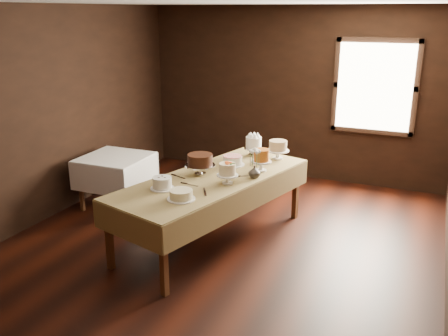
{
  "coord_description": "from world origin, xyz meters",
  "views": [
    {
      "loc": [
        2.18,
        -4.77,
        2.71
      ],
      "look_at": [
        0.0,
        0.2,
        0.95
      ],
      "focal_mm": 39.09,
      "sensor_mm": 36.0,
      "label": 1
    }
  ],
  "objects_px": {
    "cake_server_d": "(247,176)",
    "cake_chocolate": "(200,165)",
    "cake_meringue": "(254,147)",
    "cake_flowers": "(227,175)",
    "flower_vase": "(254,172)",
    "cake_server_a": "(193,185)",
    "cake_server_b": "(205,194)",
    "cake_speckled": "(278,150)",
    "cake_caramel": "(261,161)",
    "cake_swirl": "(162,183)",
    "cake_server_e": "(181,177)",
    "cake_lattice": "(233,161)",
    "display_table": "(212,182)",
    "cake_cream": "(181,195)",
    "side_table": "(115,162)",
    "cake_server_c": "(224,169)"
  },
  "relations": [
    {
      "from": "cake_server_d",
      "to": "cake_chocolate",
      "type": "bearing_deg",
      "value": 164.59
    },
    {
      "from": "cake_meringue",
      "to": "cake_flowers",
      "type": "bearing_deg",
      "value": -84.0
    },
    {
      "from": "cake_chocolate",
      "to": "flower_vase",
      "type": "bearing_deg",
      "value": 12.48
    },
    {
      "from": "cake_server_a",
      "to": "cake_server_b",
      "type": "relative_size",
      "value": 1.0
    },
    {
      "from": "cake_speckled",
      "to": "cake_flowers",
      "type": "height_order",
      "value": "cake_speckled"
    },
    {
      "from": "cake_caramel",
      "to": "cake_chocolate",
      "type": "height_order",
      "value": "cake_caramel"
    },
    {
      "from": "cake_swirl",
      "to": "cake_server_e",
      "type": "relative_size",
      "value": 1.18
    },
    {
      "from": "cake_server_e",
      "to": "cake_swirl",
      "type": "bearing_deg",
      "value": -71.13
    },
    {
      "from": "cake_caramel",
      "to": "cake_swirl",
      "type": "bearing_deg",
      "value": -127.24
    },
    {
      "from": "cake_server_b",
      "to": "flower_vase",
      "type": "bearing_deg",
      "value": 126.76
    },
    {
      "from": "cake_flowers",
      "to": "cake_server_b",
      "type": "relative_size",
      "value": 1.11
    },
    {
      "from": "cake_lattice",
      "to": "cake_server_d",
      "type": "height_order",
      "value": "cake_lattice"
    },
    {
      "from": "display_table",
      "to": "cake_speckled",
      "type": "relative_size",
      "value": 8.57
    },
    {
      "from": "cake_server_e",
      "to": "cake_meringue",
      "type": "bearing_deg",
      "value": 88.52
    },
    {
      "from": "cake_flowers",
      "to": "cake_cream",
      "type": "distance_m",
      "value": 0.69
    },
    {
      "from": "cake_server_b",
      "to": "cake_lattice",
      "type": "bearing_deg",
      "value": 156.53
    },
    {
      "from": "cake_speckled",
      "to": "cake_server_a",
      "type": "xyz_separation_m",
      "value": [
        -0.56,
        -1.38,
        -0.11
      ]
    },
    {
      "from": "cake_server_a",
      "to": "side_table",
      "type": "bearing_deg",
      "value": 161.68
    },
    {
      "from": "cake_flowers",
      "to": "cake_speckled",
      "type": "bearing_deg",
      "value": 79.03
    },
    {
      "from": "cake_lattice",
      "to": "cake_server_d",
      "type": "relative_size",
      "value": 1.34
    },
    {
      "from": "cake_meringue",
      "to": "cake_lattice",
      "type": "distance_m",
      "value": 0.52
    },
    {
      "from": "cake_server_b",
      "to": "cake_server_d",
      "type": "distance_m",
      "value": 0.75
    },
    {
      "from": "cake_cream",
      "to": "cake_lattice",
      "type": "bearing_deg",
      "value": 88.72
    },
    {
      "from": "cake_lattice",
      "to": "cake_server_c",
      "type": "relative_size",
      "value": 1.34
    },
    {
      "from": "display_table",
      "to": "cake_server_e",
      "type": "bearing_deg",
      "value": -154.65
    },
    {
      "from": "cake_server_b",
      "to": "cake_caramel",
      "type": "bearing_deg",
      "value": 133.42
    },
    {
      "from": "display_table",
      "to": "cake_server_c",
      "type": "height_order",
      "value": "cake_server_c"
    },
    {
      "from": "cake_flowers",
      "to": "cake_lattice",
      "type": "bearing_deg",
      "value": 108.01
    },
    {
      "from": "side_table",
      "to": "cake_cream",
      "type": "xyz_separation_m",
      "value": [
        1.75,
        -1.25,
        0.22
      ]
    },
    {
      "from": "cake_chocolate",
      "to": "side_table",
      "type": "bearing_deg",
      "value": 164.66
    },
    {
      "from": "cake_meringue",
      "to": "display_table",
      "type": "bearing_deg",
      "value": -96.83
    },
    {
      "from": "cake_chocolate",
      "to": "cake_flowers",
      "type": "relative_size",
      "value": 1.46
    },
    {
      "from": "cake_flowers",
      "to": "cake_server_a",
      "type": "xyz_separation_m",
      "value": [
        -0.33,
        -0.21,
        -0.11
      ]
    },
    {
      "from": "cake_meringue",
      "to": "cake_server_b",
      "type": "distance_m",
      "value": 1.59
    },
    {
      "from": "cake_cream",
      "to": "cake_server_b",
      "type": "xyz_separation_m",
      "value": [
        0.16,
        0.25,
        -0.05
      ]
    },
    {
      "from": "display_table",
      "to": "cake_server_a",
      "type": "distance_m",
      "value": 0.36
    },
    {
      "from": "cake_speckled",
      "to": "cake_server_a",
      "type": "distance_m",
      "value": 1.5
    },
    {
      "from": "cake_cream",
      "to": "cake_server_e",
      "type": "xyz_separation_m",
      "value": [
        -0.34,
        0.62,
        -0.05
      ]
    },
    {
      "from": "cake_swirl",
      "to": "cake_caramel",
      "type": "bearing_deg",
      "value": 52.76
    },
    {
      "from": "display_table",
      "to": "cake_server_d",
      "type": "height_order",
      "value": "cake_server_d"
    },
    {
      "from": "cake_chocolate",
      "to": "cake_server_c",
      "type": "xyz_separation_m",
      "value": [
        0.18,
        0.31,
        -0.11
      ]
    },
    {
      "from": "cake_meringue",
      "to": "cake_swirl",
      "type": "relative_size",
      "value": 1.06
    },
    {
      "from": "cake_swirl",
      "to": "cake_server_c",
      "type": "distance_m",
      "value": 0.99
    },
    {
      "from": "cake_chocolate",
      "to": "cake_lattice",
      "type": "bearing_deg",
      "value": 67.18
    },
    {
      "from": "cake_meringue",
      "to": "cake_swirl",
      "type": "xyz_separation_m",
      "value": [
        -0.47,
        -1.64,
        -0.06
      ]
    },
    {
      "from": "cake_meringue",
      "to": "cake_swirl",
      "type": "bearing_deg",
      "value": -105.98
    },
    {
      "from": "cake_server_d",
      "to": "flower_vase",
      "type": "distance_m",
      "value": 0.13
    },
    {
      "from": "side_table",
      "to": "cake_swirl",
      "type": "xyz_separation_m",
      "value": [
        1.4,
        -1.05,
        0.23
      ]
    },
    {
      "from": "cake_swirl",
      "to": "cake_server_d",
      "type": "bearing_deg",
      "value": 48.16
    },
    {
      "from": "display_table",
      "to": "cake_server_d",
      "type": "distance_m",
      "value": 0.41
    }
  ]
}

